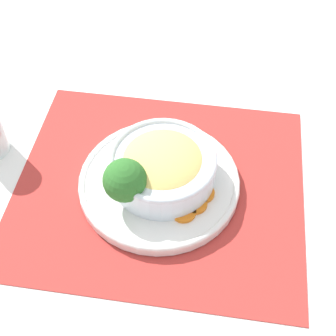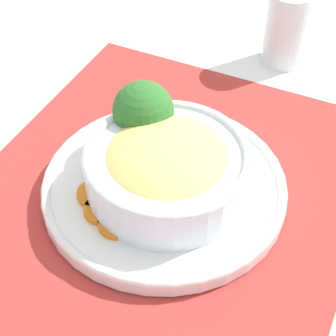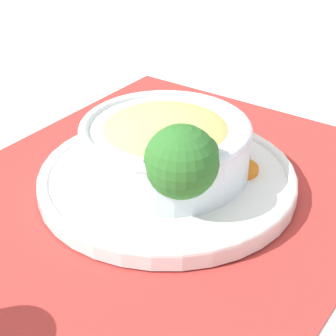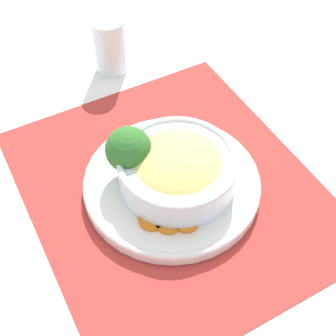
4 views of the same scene
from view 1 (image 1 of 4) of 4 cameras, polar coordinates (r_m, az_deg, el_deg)
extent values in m
plane|color=white|center=(0.84, -1.06, -2.29)|extent=(4.00, 4.00, 0.00)
cube|color=#B2332D|center=(0.84, -1.06, -2.21)|extent=(0.54, 0.48, 0.00)
cylinder|color=white|center=(0.83, -1.07, -1.80)|extent=(0.29, 0.29, 0.02)
torus|color=white|center=(0.83, -1.08, -1.47)|extent=(0.28, 0.28, 0.01)
cylinder|color=silver|center=(0.81, -0.65, -0.02)|extent=(0.18, 0.18, 0.05)
torus|color=silver|center=(0.79, -0.67, 1.19)|extent=(0.19, 0.19, 0.01)
ellipsoid|color=#EAC66B|center=(0.80, -0.66, 0.58)|extent=(0.15, 0.15, 0.06)
cylinder|color=#759E51|center=(0.79, -5.06, -3.31)|extent=(0.02, 0.02, 0.03)
sphere|color=#2D6B28|center=(0.76, -5.28, -1.50)|extent=(0.07, 0.07, 0.07)
sphere|color=#2D6B28|center=(0.75, -4.02, -2.07)|extent=(0.03, 0.03, 0.03)
sphere|color=#2D6B28|center=(0.76, -6.46, -0.66)|extent=(0.03, 0.03, 0.03)
cylinder|color=orange|center=(0.78, 1.91, -5.37)|extent=(0.04, 0.04, 0.01)
cylinder|color=orange|center=(0.79, 3.31, -4.35)|extent=(0.04, 0.04, 0.01)
cylinder|color=orange|center=(0.81, 4.21, -3.04)|extent=(0.04, 0.04, 0.01)
camera|label=2|loc=(0.78, 37.33, 29.28)|focal=60.00mm
camera|label=3|loc=(0.64, -49.01, -0.39)|focal=60.00mm
camera|label=4|loc=(0.42, 61.81, 17.57)|focal=50.00mm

